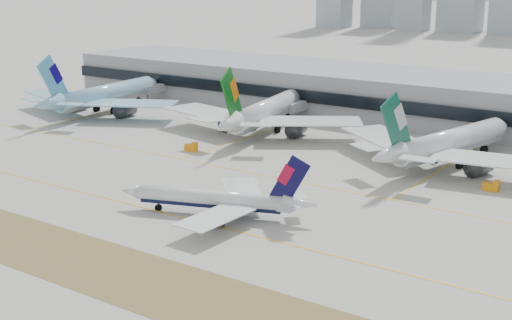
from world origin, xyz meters
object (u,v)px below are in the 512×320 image
Objects in this scene: taxiing_airliner at (218,200)px; widebody_eva at (264,113)px; widebody_korean at (102,96)px; terminal at (419,98)px; widebody_cathay at (446,144)px.

taxiing_airliner is 0.63× the size of widebody_eva.
widebody_korean reaches higher than terminal.
terminal is at bearing 41.80° from widebody_cathay.
widebody_cathay is (24.82, 63.47, 2.49)m from taxiing_airliner.
terminal is (31.79, 45.64, 1.22)m from widebody_eva.
widebody_eva reaches higher than widebody_korean.
widebody_korean is at bearing -51.79° from taxiing_airliner.
terminal is at bearing -66.36° from widebody_korean.
widebody_korean reaches higher than widebody_cathay.
terminal is at bearing -45.77° from widebody_eva.
widebody_cathay is at bearing -61.09° from terminal.
widebody_cathay is (123.65, 1.58, -0.29)m from widebody_korean.
widebody_cathay is at bearing -94.66° from widebody_korean.
terminal is (95.31, 52.90, 1.30)m from widebody_korean.
terminal is (-3.52, 114.79, 4.07)m from taxiing_airliner.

